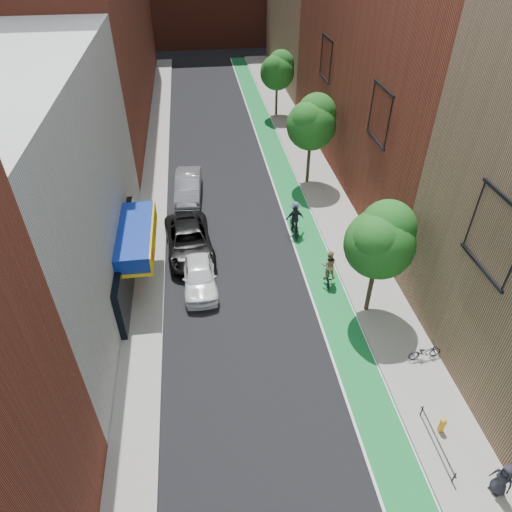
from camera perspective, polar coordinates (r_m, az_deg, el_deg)
name	(u,v)px	position (r m, az deg, el deg)	size (l,w,h in m)	color
bike_lane	(282,172)	(37.14, 3.23, 10.43)	(2.00, 68.00, 0.01)	#136D2D
sidewalk_left	(155,179)	(36.71, -12.52, 9.32)	(2.00, 68.00, 0.15)	gray
sidewalk_right	(312,169)	(37.63, 7.04, 10.70)	(3.00, 68.00, 0.15)	gray
building_left_white	(23,196)	(24.68, -27.14, 6.72)	(8.00, 20.00, 12.00)	silver
building_right_mid_red	(405,17)	(35.94, 18.09, 26.54)	(8.00, 28.00, 22.00)	maroon
tree_near	(381,239)	(22.11, 15.36, 2.04)	(3.40, 3.36, 6.42)	#332619
tree_mid	(312,121)	(33.71, 7.03, 16.38)	(3.55, 3.53, 6.74)	#332619
tree_far	(278,70)	(46.81, 2.72, 22.25)	(3.30, 3.25, 6.21)	#332619
parked_car_white	(199,275)	(25.47, -7.10, -2.35)	(1.85, 4.59, 1.56)	white
parked_car_black	(189,241)	(28.02, -8.37, 1.87)	(2.71, 5.87, 1.63)	black
parked_car_silver	(188,186)	(33.75, -8.48, 8.63)	(1.76, 5.06, 1.67)	#97989F
cyclist_lane_near	(328,270)	(25.71, 9.03, -1.68)	(0.98, 1.74, 2.15)	black
cyclist_lane_mid	(295,224)	(29.20, 4.90, 4.05)	(1.09, 1.52, 2.21)	black
cyclist_lane_far	(295,218)	(29.57, 4.85, 4.72)	(1.27, 1.71, 2.17)	black
parked_bike_far	(425,352)	(23.07, 20.36, -11.14)	(0.56, 1.60, 0.84)	black
pedestrian	(502,479)	(20.02, 28.44, -23.33)	(0.78, 0.51, 1.59)	#21222A
fire_hydrant	(442,425)	(20.89, 22.25, -18.96)	(0.25, 0.25, 0.73)	orange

